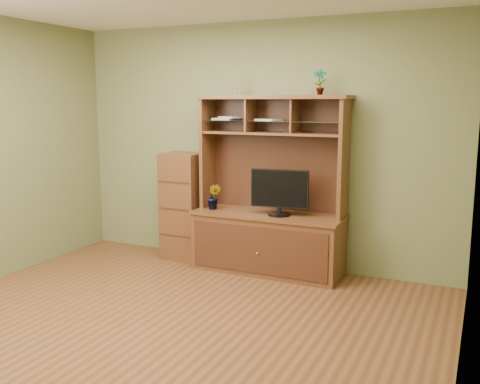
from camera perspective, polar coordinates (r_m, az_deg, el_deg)
The scene contains 8 objects.
room at distance 4.25m, azimuth -8.57°, elevation 2.93°, with size 4.54×4.04×2.74m.
media_hutch at distance 5.80m, azimuth 3.09°, elevation -3.46°, with size 1.66×0.61×1.90m.
monitor at distance 5.60m, azimuth 4.23°, elevation 0.06°, with size 0.61×0.24×0.49m.
orchid_plant at distance 5.93m, azimuth -2.79°, elevation -0.50°, with size 0.16×0.13×0.29m, color #32581E.
top_plant at distance 5.56m, azimuth 8.50°, elevation 11.55°, with size 0.14×0.09×0.26m, color #2E6F26.
reed_diffuser at distance 5.90m, azimuth -0.57°, elevation 11.31°, with size 0.05×0.05×0.27m.
magazines at distance 5.87m, azimuth 0.11°, elevation 7.83°, with size 0.81×0.26×0.04m.
side_cabinet at distance 6.30m, azimuth -6.05°, elevation -1.50°, with size 0.44×0.41×1.24m.
Camera 1 is at (2.33, -3.52, 1.85)m, focal length 40.00 mm.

